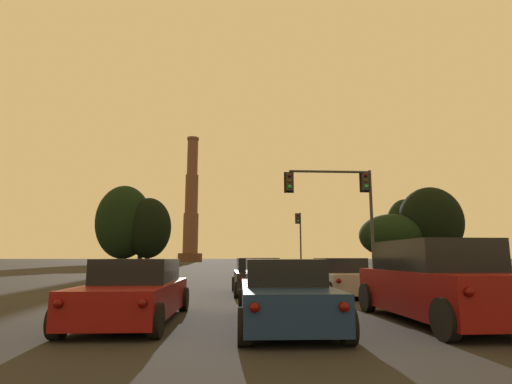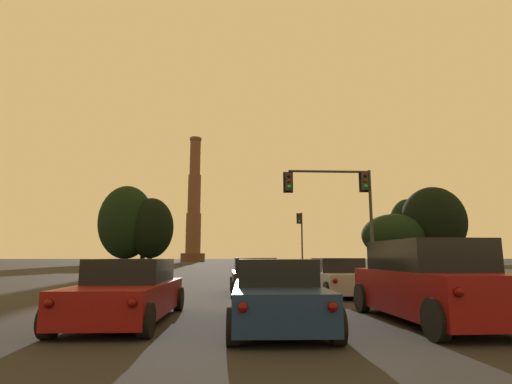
% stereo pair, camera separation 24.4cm
% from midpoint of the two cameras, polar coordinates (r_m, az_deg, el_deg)
% --- Properties ---
extents(hatchback_center_lane_front, '(1.98, 4.14, 1.44)m').
position_cam_midpoint_polar(hatchback_center_lane_front, '(16.46, -0.37, -12.07)').
color(hatchback_center_lane_front, black).
rests_on(hatchback_center_lane_front, ground_plane).
extents(suv_right_lane_second, '(2.22, 4.95, 1.86)m').
position_cam_midpoint_polar(suv_right_lane_second, '(10.19, 23.66, -11.74)').
color(suv_right_lane_second, maroon).
rests_on(suv_right_lane_second, ground_plane).
extents(sedan_right_lane_front, '(1.98, 4.71, 1.43)m').
position_cam_midpoint_polar(sedan_right_lane_front, '(16.37, 11.60, -11.89)').
color(sedan_right_lane_front, gray).
rests_on(sedan_right_lane_front, ground_plane).
extents(sedan_left_lane_second, '(2.06, 4.73, 1.43)m').
position_cam_midpoint_polar(sedan_left_lane_second, '(9.98, -17.55, -13.48)').
color(sedan_left_lane_second, maroon).
rests_on(sedan_left_lane_second, ground_plane).
extents(sedan_center_lane_second, '(2.08, 4.74, 1.43)m').
position_cam_midpoint_polar(sedan_center_lane_second, '(9.01, 3.16, -14.38)').
color(sedan_center_lane_second, navy).
rests_on(sedan_center_lane_second, ground_plane).
extents(traffic_light_overhead_right, '(5.29, 0.50, 6.54)m').
position_cam_midpoint_polar(traffic_light_overhead_right, '(23.83, 12.05, -0.58)').
color(traffic_light_overhead_right, '#2D2D30').
rests_on(traffic_light_overhead_right, ground_plane).
extents(traffic_light_far_right, '(0.78, 0.50, 6.62)m').
position_cam_midpoint_polar(traffic_light_far_right, '(47.14, 6.08, -5.74)').
color(traffic_light_far_right, '#2D2D30').
rests_on(traffic_light_far_right, ground_plane).
extents(smokestack, '(7.17, 7.17, 38.02)m').
position_cam_midpoint_polar(smokestack, '(121.93, -9.31, -2.82)').
color(smokestack, '#523427').
rests_on(smokestack, ground_plane).
extents(treeline_far_left, '(13.47, 12.12, 16.27)m').
position_cam_midpoint_polar(treeline_far_left, '(92.90, 23.60, -3.97)').
color(treeline_far_left, black).
rests_on(treeline_far_left, ground_plane).
extents(treeline_left_mid, '(10.05, 9.04, 12.74)m').
position_cam_midpoint_polar(treeline_left_mid, '(91.90, -16.16, -5.08)').
color(treeline_left_mid, black).
rests_on(treeline_left_mid, ground_plane).
extents(treeline_center_left, '(11.13, 10.01, 15.89)m').
position_cam_midpoint_polar(treeline_center_left, '(85.53, -18.44, -4.09)').
color(treeline_center_left, black).
rests_on(treeline_center_left, ground_plane).
extents(treeline_far_right, '(8.96, 8.06, 13.31)m').
position_cam_midpoint_polar(treeline_far_right, '(83.47, -15.18, -4.97)').
color(treeline_far_right, black).
rests_on(treeline_far_right, ground_plane).
extents(treeline_right_mid, '(8.61, 7.75, 14.33)m').
position_cam_midpoint_polar(treeline_right_mid, '(95.70, 20.51, -5.05)').
color(treeline_right_mid, black).
rests_on(treeline_right_mid, ground_plane).
extents(treeline_center_right, '(13.44, 12.09, 10.42)m').
position_cam_midpoint_polar(treeline_center_right, '(89.34, 18.67, -5.93)').
color(treeline_center_right, black).
rests_on(treeline_center_right, ground_plane).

